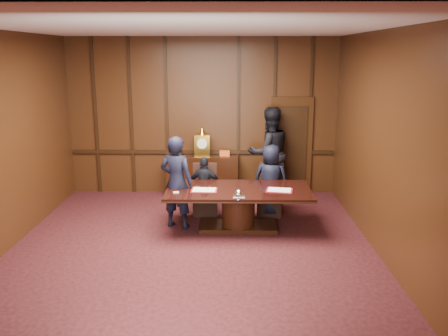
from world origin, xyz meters
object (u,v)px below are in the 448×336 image
conference_table (238,202)px  witness_right (269,153)px  signatory_left (205,186)px  sideboard (203,174)px  witness_left (177,182)px  signatory_right (271,180)px

conference_table → witness_right: size_ratio=1.30×
conference_table → signatory_left: 1.03m
sideboard → signatory_left: sideboard is taller
witness_right → sideboard: bearing=-25.5°
conference_table → witness_left: witness_left is taller
sideboard → signatory_left: bearing=-84.8°
conference_table → witness_left: bearing=175.4°
witness_left → sideboard: bearing=-79.8°
conference_table → witness_right: bearing=70.5°
conference_table → signatory_right: (0.65, 0.80, 0.20)m
signatory_left → witness_right: 1.86m
sideboard → conference_table: sideboard is taller
signatory_right → witness_left: size_ratio=0.83×
signatory_left → signatory_right: (1.30, 0.00, 0.13)m
sideboard → signatory_left: (0.12, -1.36, 0.10)m
signatory_right → witness_left: witness_left is taller
conference_table → signatory_left: size_ratio=2.25×
witness_left → witness_right: 2.65m
sideboard → witness_right: witness_right is taller
sideboard → witness_right: bearing=-6.2°
witness_left → witness_right: witness_right is taller
sideboard → witness_left: 2.13m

